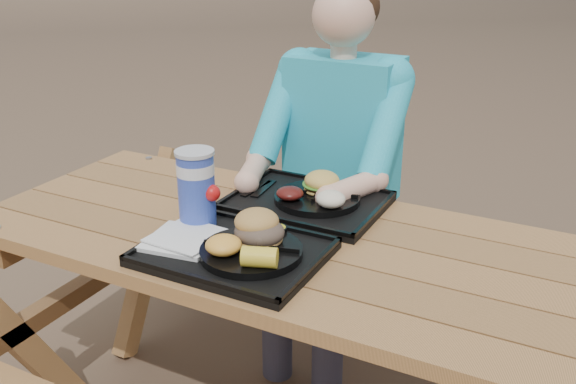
% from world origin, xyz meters
% --- Properties ---
extents(picnic_table, '(1.80, 1.49, 0.75)m').
position_xyz_m(picnic_table, '(0.00, 0.00, 0.38)').
color(picnic_table, '#999999').
rests_on(picnic_table, ground).
extents(tray_near, '(0.45, 0.35, 0.02)m').
position_xyz_m(tray_near, '(-0.07, -0.17, 0.76)').
color(tray_near, black).
rests_on(tray_near, picnic_table).
extents(tray_far, '(0.45, 0.35, 0.02)m').
position_xyz_m(tray_far, '(-0.04, 0.21, 0.76)').
color(tray_far, black).
rests_on(tray_far, picnic_table).
extents(plate_near, '(0.26, 0.26, 0.02)m').
position_xyz_m(plate_near, '(-0.01, -0.18, 0.78)').
color(plate_near, black).
rests_on(plate_near, tray_near).
extents(plate_far, '(0.26, 0.26, 0.02)m').
position_xyz_m(plate_far, '(-0.01, 0.22, 0.78)').
color(plate_far, black).
rests_on(plate_far, tray_far).
extents(napkin_stack, '(0.20, 0.20, 0.02)m').
position_xyz_m(napkin_stack, '(-0.21, -0.20, 0.78)').
color(napkin_stack, white).
rests_on(napkin_stack, tray_near).
extents(soda_cup, '(0.10, 0.10, 0.20)m').
position_xyz_m(soda_cup, '(-0.24, -0.08, 0.87)').
color(soda_cup, '#1530A4').
rests_on(soda_cup, tray_near).
extents(condiment_bbq, '(0.05, 0.05, 0.03)m').
position_xyz_m(condiment_bbq, '(-0.08, -0.05, 0.79)').
color(condiment_bbq, '#330705').
rests_on(condiment_bbq, tray_near).
extents(condiment_mustard, '(0.05, 0.05, 0.03)m').
position_xyz_m(condiment_mustard, '(-0.00, -0.06, 0.79)').
color(condiment_mustard, gold).
rests_on(condiment_mustard, tray_near).
extents(sandwich, '(0.12, 0.12, 0.13)m').
position_xyz_m(sandwich, '(-0.01, -0.13, 0.85)').
color(sandwich, '#C08A43').
rests_on(sandwich, plate_near).
extents(mac_cheese, '(0.09, 0.09, 0.05)m').
position_xyz_m(mac_cheese, '(-0.06, -0.23, 0.81)').
color(mac_cheese, '#FFBA43').
rests_on(mac_cheese, plate_near).
extents(corn_cob, '(0.11, 0.11, 0.05)m').
position_xyz_m(corn_cob, '(0.05, -0.25, 0.81)').
color(corn_cob, yellow).
rests_on(corn_cob, plate_near).
extents(cutlery_far, '(0.04, 0.15, 0.01)m').
position_xyz_m(cutlery_far, '(-0.20, 0.22, 0.77)').
color(cutlery_far, black).
rests_on(cutlery_far, tray_far).
extents(burger, '(0.11, 0.11, 0.10)m').
position_xyz_m(burger, '(-0.01, 0.25, 0.84)').
color(burger, gold).
rests_on(burger, plate_far).
extents(baked_beans, '(0.08, 0.08, 0.04)m').
position_xyz_m(baked_beans, '(-0.07, 0.15, 0.81)').
color(baked_beans, '#521310').
rests_on(baked_beans, plate_far).
extents(potato_salad, '(0.09, 0.09, 0.05)m').
position_xyz_m(potato_salad, '(0.06, 0.15, 0.81)').
color(potato_salad, white).
rests_on(potato_salad, plate_far).
extents(diner, '(0.48, 0.84, 1.28)m').
position_xyz_m(diner, '(-0.11, 0.61, 0.64)').
color(diner, '#1CCAB0').
rests_on(diner, ground).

